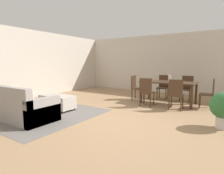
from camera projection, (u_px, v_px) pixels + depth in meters
ground_plane at (114, 121)px, 4.48m from camera, size 10.80×10.80×0.00m
wall_back at (173, 64)px, 8.46m from camera, size 9.00×0.12×2.70m
wall_left at (23, 64)px, 7.15m from camera, size 0.12×11.00×2.70m
area_rug at (40, 113)px, 5.15m from camera, size 3.00×2.80×0.01m
couch at (17, 107)px, 4.65m from camera, size 2.09×0.89×0.86m
ottoman_table at (57, 101)px, 5.53m from camera, size 1.07×0.54×0.44m
dining_table at (168, 84)px, 6.32m from camera, size 1.78×0.94×0.76m
dining_chair_near_left at (146, 91)px, 5.88m from camera, size 0.42×0.42×0.92m
dining_chair_near_right at (176, 93)px, 5.43m from camera, size 0.43×0.43×0.92m
dining_chair_far_left at (163, 85)px, 7.24m from camera, size 0.43×0.43×0.92m
dining_chair_far_right at (187, 87)px, 6.82m from camera, size 0.42×0.42×0.92m
dining_chair_head_east at (210, 92)px, 5.65m from camera, size 0.43×0.43×0.92m
dining_chair_head_west at (136, 86)px, 7.01m from camera, size 0.43×0.43×0.92m
vase_centerpiece at (170, 78)px, 6.25m from camera, size 0.10×0.10×0.23m
potted_plant at (224, 107)px, 3.90m from camera, size 0.57×0.57×0.79m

